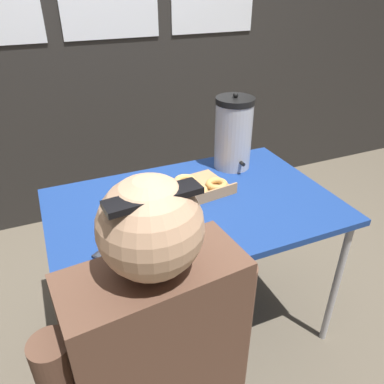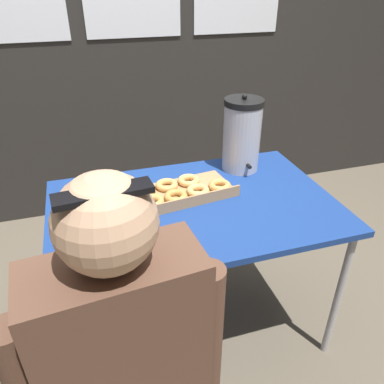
# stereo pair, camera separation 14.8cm
# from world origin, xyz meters

# --- Properties ---
(ground_plane) EXTENTS (12.00, 12.00, 0.00)m
(ground_plane) POSITION_xyz_m (0.00, 0.00, 0.00)
(ground_plane) COLOR brown
(back_wall) EXTENTS (6.00, 0.11, 2.74)m
(back_wall) POSITION_xyz_m (0.00, 1.34, 1.37)
(back_wall) COLOR #282623
(back_wall) RESTS_ON ground
(folding_table) EXTENTS (1.22, 0.79, 0.74)m
(folding_table) POSITION_xyz_m (0.00, 0.00, 0.69)
(folding_table) COLOR navy
(folding_table) RESTS_ON ground
(donut_box) EXTENTS (0.48, 0.30, 0.05)m
(donut_box) POSITION_xyz_m (-0.04, 0.09, 0.76)
(donut_box) COLOR tan
(donut_box) RESTS_ON folding_table
(coffee_urn) EXTENTS (0.19, 0.21, 0.38)m
(coffee_urn) POSITION_xyz_m (0.32, 0.26, 0.91)
(coffee_urn) COLOR #B7B7BC
(coffee_urn) RESTS_ON folding_table
(cell_phone) EXTENTS (0.14, 0.16, 0.01)m
(cell_phone) POSITION_xyz_m (-0.40, -0.23, 0.74)
(cell_phone) COLOR black
(cell_phone) RESTS_ON folding_table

